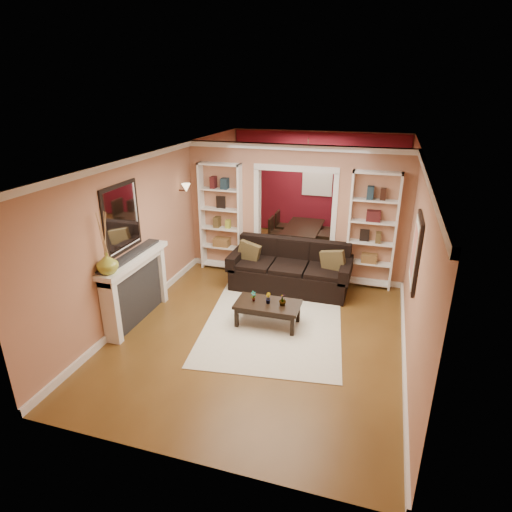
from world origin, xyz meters
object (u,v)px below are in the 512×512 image
(coffee_table, at_px, (268,314))
(fireplace, at_px, (137,289))
(sofa, at_px, (290,267))
(bookshelf_right, at_px, (372,231))
(bookshelf_left, at_px, (221,218))
(dining_table, at_px, (304,237))

(coffee_table, distance_m, fireplace, 2.23)
(coffee_table, bearing_deg, sofa, 87.78)
(coffee_table, relative_size, bookshelf_right, 0.46)
(bookshelf_left, xyz_separation_m, dining_table, (1.47, 1.79, -0.88))
(sofa, height_order, dining_table, sofa)
(bookshelf_right, height_order, fireplace, bookshelf_right)
(bookshelf_left, bearing_deg, fireplace, -102.05)
(fireplace, bearing_deg, sofa, 41.84)
(coffee_table, distance_m, dining_table, 3.85)
(sofa, bearing_deg, fireplace, -138.16)
(coffee_table, bearing_deg, bookshelf_right, 53.06)
(fireplace, bearing_deg, bookshelf_right, 34.80)
(coffee_table, height_order, bookshelf_left, bookshelf_left)
(fireplace, height_order, dining_table, fireplace)
(coffee_table, height_order, fireplace, fireplace)
(sofa, relative_size, bookshelf_right, 1.02)
(coffee_table, relative_size, fireplace, 0.63)
(coffee_table, distance_m, bookshelf_left, 2.77)
(bookshelf_right, height_order, dining_table, bookshelf_right)
(bookshelf_left, height_order, dining_table, bookshelf_left)
(coffee_table, height_order, dining_table, dining_table)
(bookshelf_left, bearing_deg, coffee_table, -52.03)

